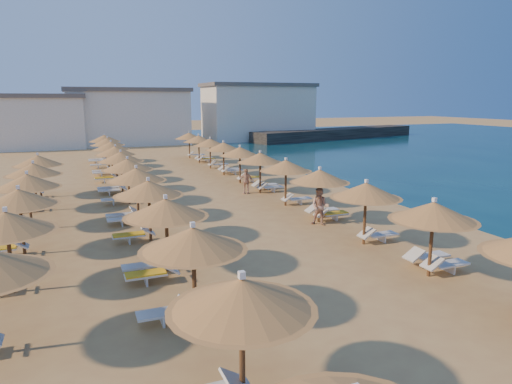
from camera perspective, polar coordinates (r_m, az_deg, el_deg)
name	(u,v)px	position (r m, az deg, el deg)	size (l,w,h in m)	color
ground	(260,243)	(19.16, 0.48, -6.37)	(220.00, 220.00, 0.00)	tan
jetty	(337,134)	(70.70, 10.13, 7.21)	(30.00, 4.00, 1.50)	black
hotel_blocks	(151,116)	(63.29, -12.97, 9.29)	(47.16, 9.61, 8.10)	white
parasol_row_east	(272,162)	(27.07, 2.04, 3.75)	(2.93, 44.30, 2.72)	brown
parasol_row_west	(132,170)	(24.95, -15.28, 2.68)	(2.93, 44.30, 2.72)	brown
parasol_row_inland	(24,189)	(21.19, -27.05, 0.29)	(2.93, 21.73, 2.72)	brown
loungers	(185,203)	(25.01, -8.84, -1.41)	(16.05, 41.96, 0.66)	silver
beachgoer_c	(246,181)	(28.86, -1.28, 1.36)	(0.92, 0.39, 1.58)	tan
beachgoer_b	(320,207)	(21.79, 8.00, -1.82)	(0.87, 0.68, 1.80)	tan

